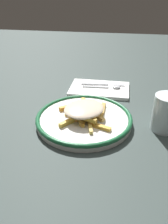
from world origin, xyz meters
The scene contains 7 objects.
ground_plane centered at (0.00, 0.00, 0.00)m, with size 2.60×2.60×0.00m, color #303C39.
plate centered at (0.00, 0.00, 0.01)m, with size 0.30×0.30×0.03m.
fries_heap centered at (-0.01, 0.00, 0.04)m, with size 0.19×0.18×0.04m.
napkin centered at (-0.25, 0.03, 0.01)m, with size 0.15×0.23×0.01m, color white.
fork centered at (-0.28, 0.04, 0.01)m, with size 0.03×0.18×0.00m.
spoon centered at (-0.25, 0.06, 0.02)m, with size 0.02×0.15×0.01m.
water_glass centered at (0.00, 0.24, 0.06)m, with size 0.08×0.08×0.11m, color silver.
Camera 1 is at (0.65, 0.09, 0.42)m, focal length 39.11 mm.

